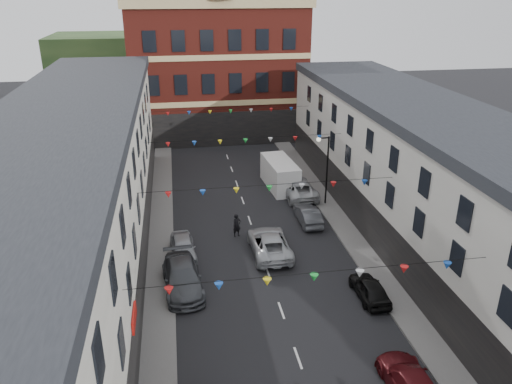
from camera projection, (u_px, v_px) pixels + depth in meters
ground at (281, 310)px, 28.62m from camera, size 160.00×160.00×0.00m
pavement_left at (160, 301)px, 29.38m from camera, size 1.80×64.00×0.15m
pavement_right at (382, 280)px, 31.46m from camera, size 1.80×64.00×0.15m
terrace_left at (56, 235)px, 25.70m from camera, size 8.40×56.00×10.70m
terrace_right at (474, 213)px, 29.44m from camera, size 8.40×56.00×9.70m
civic_building at (217, 67)px, 60.05m from camera, size 20.60×13.30×18.50m
clock_tower at (148, 8)px, 53.62m from camera, size 5.60×5.60×30.00m
distant_hill at (180, 65)px, 82.56m from camera, size 40.00×14.00×10.00m
street_lamp at (325, 161)px, 40.86m from camera, size 1.10×0.36×6.00m
car_left_d at (182, 278)px, 30.37m from camera, size 2.68×5.65×1.59m
car_left_e at (183, 247)px, 34.08m from camera, size 1.92×4.20×1.40m
car_right_c at (412, 384)px, 22.42m from camera, size 1.96×4.80×1.39m
car_right_d at (370, 289)px, 29.53m from camera, size 1.58×3.80×1.29m
car_right_e at (308, 215)px, 38.92m from camera, size 1.46×4.11×1.35m
car_right_f at (298, 188)px, 43.79m from camera, size 2.80×5.72×1.56m
moving_car at (269, 243)px, 34.48m from camera, size 2.57×5.54×1.54m
white_van at (280, 174)px, 45.58m from camera, size 2.67×5.93×2.56m
pedestrian at (237, 225)px, 36.74m from camera, size 0.77×0.65×1.78m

